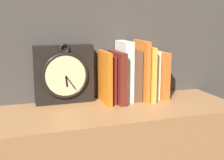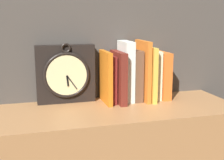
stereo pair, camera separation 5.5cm
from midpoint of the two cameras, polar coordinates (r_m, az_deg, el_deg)
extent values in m
cube|color=black|center=(1.23, -7.20, 1.11)|extent=(0.23, 0.05, 0.23)
torus|color=black|center=(1.20, -6.99, 0.86)|extent=(0.18, 0.01, 0.18)
cylinder|color=beige|center=(1.20, -6.97, 0.84)|extent=(0.15, 0.01, 0.15)
cube|color=black|center=(1.20, -6.82, -0.17)|extent=(0.01, 0.00, 0.04)
cube|color=black|center=(1.20, -6.03, -0.44)|extent=(0.04, 0.00, 0.06)
torus|color=black|center=(1.18, -7.12, 5.82)|extent=(0.04, 0.01, 0.04)
cube|color=orange|center=(1.21, -0.01, 0.50)|extent=(0.02, 0.14, 0.20)
cube|color=maroon|center=(1.23, 0.85, 0.23)|extent=(0.03, 0.12, 0.19)
cube|color=maroon|center=(1.22, 2.49, 0.54)|extent=(0.03, 0.15, 0.20)
cube|color=white|center=(1.25, 3.83, 1.63)|extent=(0.04, 0.12, 0.24)
cube|color=brown|center=(1.26, 5.40, 0.90)|extent=(0.03, 0.12, 0.20)
cube|color=orange|center=(1.26, 6.91, 1.70)|extent=(0.02, 0.15, 0.24)
cube|color=yellow|center=(1.27, 7.90, 1.19)|extent=(0.02, 0.15, 0.22)
cube|color=beige|center=(1.30, 8.76, 1.00)|extent=(0.03, 0.12, 0.20)
cube|color=orange|center=(1.31, 10.29, 0.89)|extent=(0.04, 0.13, 0.19)
camera|label=1|loc=(0.03, -88.59, 0.29)|focal=50.00mm
camera|label=2|loc=(0.03, 91.41, -0.29)|focal=50.00mm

